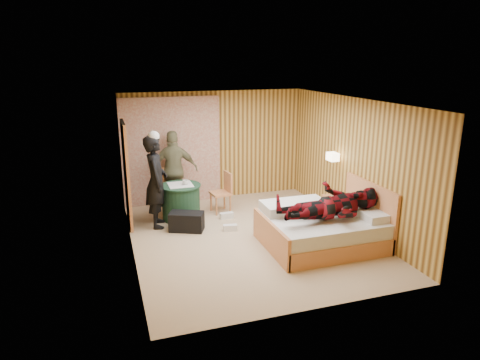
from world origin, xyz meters
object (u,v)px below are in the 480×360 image
object	(u,v)px
chair_far	(174,185)
chair_near	(224,189)
nightstand	(337,210)
wall_lamp	(333,157)
round_table	(181,201)
man_on_bed	(332,197)
man_at_table	(174,170)
bed	(322,228)
woman_standing	(156,182)
duffel_bag	(187,222)

from	to	relation	value
chair_far	chair_near	bearing A→B (deg)	-42.45
chair_far	nightstand	bearing A→B (deg)	-47.16
wall_lamp	nightstand	size ratio (longest dim) A/B	0.45
round_table	chair_far	size ratio (longest dim) A/B	0.89
wall_lamp	man_on_bed	world-z (taller)	man_on_bed
wall_lamp	round_table	world-z (taller)	wall_lamp
wall_lamp	man_at_table	world-z (taller)	man_at_table
wall_lamp	man_at_table	xyz separation A→B (m)	(-2.94, 1.59, -0.44)
chair_far	bed	bearing A→B (deg)	-65.20
nightstand	man_on_bed	size ratio (longest dim) A/B	0.32
nightstand	woman_standing	world-z (taller)	woman_standing
chair_far	woman_standing	distance (m)	1.10
chair_far	duffel_bag	xyz separation A→B (m)	(-0.00, -1.33, -0.36)
bed	chair_near	bearing A→B (deg)	118.87
bed	man_on_bed	xyz separation A→B (m)	(0.02, -0.23, 0.65)
man_at_table	chair_far	bearing A→B (deg)	68.88
woman_standing	man_at_table	world-z (taller)	woman_standing
duffel_bag	man_on_bed	size ratio (longest dim) A/B	0.36
wall_lamp	chair_near	world-z (taller)	wall_lamp
chair_near	duffel_bag	world-z (taller)	chair_near
chair_near	woman_standing	size ratio (longest dim) A/B	0.48
wall_lamp	duffel_bag	bearing A→B (deg)	175.54
nightstand	man_on_bed	distance (m)	1.42
bed	chair_far	bearing A→B (deg)	128.80
man_on_bed	woman_standing	bearing A→B (deg)	143.09
woman_standing	man_on_bed	size ratio (longest dim) A/B	1.03
man_at_table	woman_standing	bearing A→B (deg)	69.25
wall_lamp	duffel_bag	world-z (taller)	wall_lamp
chair_far	wall_lamp	bearing A→B (deg)	-41.73
bed	man_at_table	xyz separation A→B (m)	(-2.14, 2.73, 0.55)
nightstand	bed	bearing A→B (deg)	-133.88
chair_far	man_on_bed	xyz separation A→B (m)	(2.19, -2.92, 0.42)
bed	woman_standing	bearing A→B (deg)	146.09
bed	nightstand	distance (m)	1.09
wall_lamp	round_table	distance (m)	3.21
bed	round_table	world-z (taller)	bed
nightstand	chair_far	distance (m)	3.50
bed	man_at_table	world-z (taller)	man_at_table
round_table	bed	bearing A→B (deg)	-43.49
bed	chair_far	size ratio (longest dim) A/B	2.14
man_at_table	man_on_bed	world-z (taller)	man_on_bed
wall_lamp	bed	bearing A→B (deg)	-125.11
woman_standing	duffel_bag	bearing A→B (deg)	-123.36
man_at_table	round_table	bearing A→B (deg)	97.65
chair_far	man_on_bed	size ratio (longest dim) A/B	0.53
round_table	chair_near	xyz separation A→B (m)	(0.95, 0.13, 0.14)
nightstand	woman_standing	size ratio (longest dim) A/B	0.32
duffel_bag	woman_standing	size ratio (longest dim) A/B	0.35
wall_lamp	chair_near	xyz separation A→B (m)	(-1.99, 1.03, -0.79)
wall_lamp	chair_far	world-z (taller)	wall_lamp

